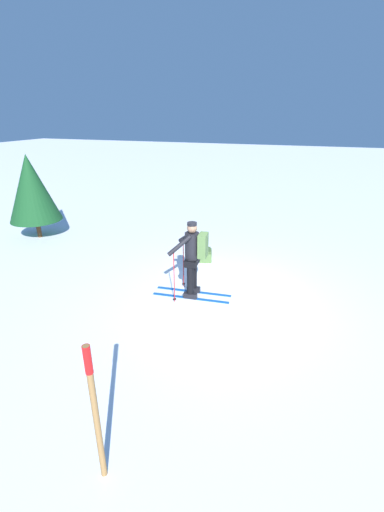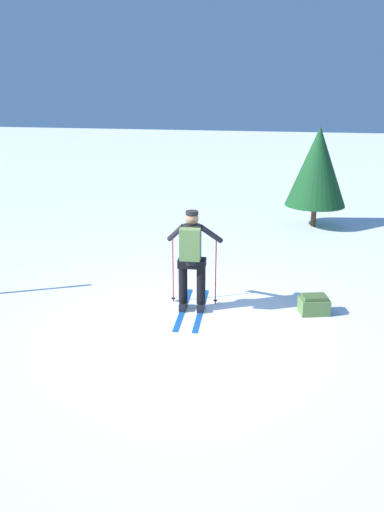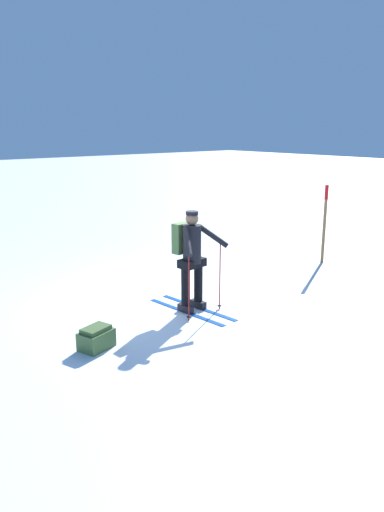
# 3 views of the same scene
# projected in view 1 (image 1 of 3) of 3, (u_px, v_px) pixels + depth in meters

# --- Properties ---
(ground_plane) EXTENTS (80.00, 80.00, 0.00)m
(ground_plane) POSITION_uv_depth(u_px,v_px,m) (220.00, 299.00, 7.63)
(ground_plane) COLOR white
(skier) EXTENTS (1.78, 0.98, 1.72)m
(skier) POSITION_uv_depth(u_px,v_px,m) (193.00, 255.00, 7.39)
(skier) COLOR #144C9E
(skier) RESTS_ON ground_plane
(dropped_backpack) EXTENTS (0.45, 0.55, 0.32)m
(dropped_backpack) POSITION_uv_depth(u_px,v_px,m) (206.00, 255.00, 9.57)
(dropped_backpack) COLOR #4C6B38
(dropped_backpack) RESTS_ON ground_plane
(trail_marker) EXTENTS (0.08, 0.08, 1.80)m
(trail_marker) POSITION_uv_depth(u_px,v_px,m) (95.00, 406.00, 3.53)
(trail_marker) COLOR olive
(trail_marker) RESTS_ON ground_plane
(pine_tree) EXTENTS (1.61, 1.61, 2.68)m
(pine_tree) POSITION_uv_depth(u_px,v_px,m) (31.00, 188.00, 10.78)
(pine_tree) COLOR #4C331E
(pine_tree) RESTS_ON ground_plane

